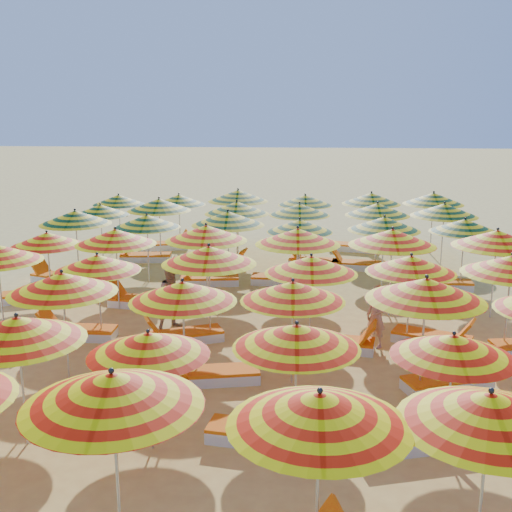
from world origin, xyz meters
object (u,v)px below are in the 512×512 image
umbrella_40 (377,209)px  umbrella_44 (238,196)px  lounger_11 (434,338)px  lounger_22 (357,265)px  umbrella_27 (298,237)px  lounger_8 (76,332)px  umbrella_8 (148,344)px  lounger_21 (314,262)px  umbrella_29 (497,239)px  lounger_10 (337,343)px  umbrella_13 (62,283)px  umbrella_24 (47,239)px  umbrella_35 (465,226)px  lounger_15 (58,278)px  umbrella_7 (17,329)px  lounger_6 (213,375)px  beachgoer_a (377,316)px  umbrella_47 (433,199)px  umbrella_2 (112,390)px  umbrella_21 (311,265)px  umbrella_42 (119,200)px  umbrella_32 (228,218)px  umbrella_33 (300,226)px  umbrella_20 (209,255)px  umbrella_39 (300,209)px  umbrella_25 (116,237)px  umbrella_28 (392,237)px  lounger_17 (282,279)px  umbrella_36 (100,210)px  beachgoer_b (173,297)px  umbrella_31 (147,221)px  umbrella_19 (97,263)px  umbrella_43 (179,200)px  umbrella_15 (293,291)px  lounger_13 (37,295)px  lounger_14 (140,301)px  lounger_9 (183,336)px  umbrella_45 (305,200)px  umbrella_26 (206,233)px  umbrella_9 (297,336)px  umbrella_46 (371,198)px  lounger_16 (208,280)px  umbrella_34 (384,224)px  umbrella_16 (426,289)px  umbrella_38 (237,208)px  lounger_19 (145,257)px  umbrella_30 (75,217)px  umbrella_14 (183,292)px  umbrella_4 (490,410)px  umbrella_41 (444,210)px  lounger_7 (449,381)px  lounger_23 (166,245)px  umbrella_22 (411,264)px  umbrella_37 (159,205)px

umbrella_40 → umbrella_44: (-4.69, 2.12, 0.08)m
lounger_11 → lounger_22: same height
umbrella_27 → lounger_8: umbrella_27 is taller
umbrella_8 → lounger_21: (2.70, 11.57, -1.59)m
umbrella_29 → lounger_10: bearing=-148.5°
umbrella_13 → umbrella_24: bearing=115.0°
umbrella_35 → lounger_15: 12.00m
umbrella_7 → lounger_6: (2.63, 2.48, -1.78)m
beachgoer_a → umbrella_29: bearing=79.6°
umbrella_47 → umbrella_40: bearing=-135.3°
umbrella_2 → umbrella_21: bearing=70.0°
umbrella_42 → umbrella_13: bearing=-79.2°
umbrella_7 → umbrella_32: bearing=76.9°
umbrella_33 → umbrella_35: 4.68m
umbrella_13 → umbrella_20: umbrella_20 is taller
umbrella_39 → umbrella_21: bearing=-87.7°
umbrella_25 → lounger_11: 8.16m
umbrella_28 → lounger_17: (-2.79, 2.67, -1.88)m
umbrella_36 → beachgoer_b: (3.62, -6.14, -1.01)m
umbrella_31 → beachgoer_b: 4.35m
umbrella_19 → umbrella_28: (6.76, 2.15, 0.23)m
umbrella_33 → umbrella_43: 6.38m
umbrella_7 → lounger_22: 12.97m
umbrella_21 → umbrella_15: bearing=-100.9°
lounger_13 → lounger_14: (2.94, -0.38, 0.00)m
umbrella_47 → lounger_22: (-2.77, -2.37, -1.82)m
lounger_6 → lounger_9: 2.25m
umbrella_25 → umbrella_45: 8.66m
umbrella_26 → umbrella_31: 3.09m
umbrella_9 → umbrella_46: bearing=79.6°
lounger_16 → lounger_17: (2.18, 0.22, 0.00)m
umbrella_39 → umbrella_46: size_ratio=1.12×
lounger_22 → umbrella_34: bearing=109.8°
lounger_21 → lounger_17: bearing=77.6°
umbrella_16 → umbrella_38: (-4.34, 9.09, -0.07)m
lounger_19 → umbrella_7: bearing=88.7°
umbrella_30 → umbrella_26: bearing=-26.5°
umbrella_38 → umbrella_47: size_ratio=1.10×
umbrella_31 → umbrella_14: bearing=-71.4°
umbrella_4 → umbrella_13: bearing=145.0°
umbrella_2 → umbrella_15: umbrella_2 is taller
umbrella_8 → umbrella_13: size_ratio=1.00×
umbrella_41 → lounger_13: umbrella_41 is taller
lounger_21 → umbrella_25: bearing=55.0°
umbrella_42 → lounger_7: (9.56, -11.46, -1.61)m
umbrella_29 → umbrella_15: bearing=-139.4°
lounger_23 → umbrella_22: bearing=-65.3°
lounger_15 → lounger_19: same height
umbrella_33 → umbrella_37: (-4.65, 2.43, 0.17)m
umbrella_24 → beachgoer_a: bearing=-16.6°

